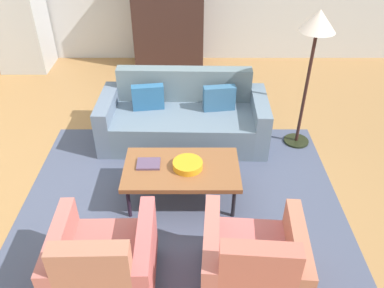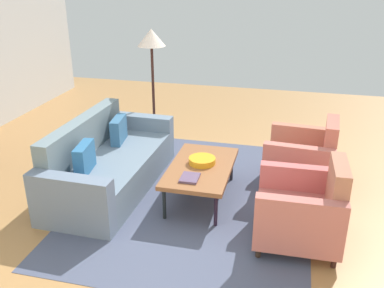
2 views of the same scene
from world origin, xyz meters
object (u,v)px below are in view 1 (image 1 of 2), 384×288
Objects in this scene: couch at (183,118)px; cabinet at (167,15)px; refrigerator at (16,15)px; floor_lamp at (315,35)px; fruit_bowl at (187,165)px; armchair_right at (252,266)px; book_stack at (147,164)px; armchair_left at (103,266)px; coffee_table at (180,170)px.

cabinet is (-0.30, 2.37, 0.61)m from couch.
floor_lamp is at bearing -29.07° from refrigerator.
armchair_right is at bearing -65.57° from fruit_bowl.
refrigerator is 1.08× the size of floor_lamp.
fruit_bowl is at bearing -6.21° from book_stack.
refrigerator is at bearing -37.20° from couch.
armchair_right is 3.61× the size of book_stack.
couch is at bearing 108.36° from armchair_right.
book_stack is at bearing -53.90° from refrigerator.
fruit_bowl is (0.66, 1.17, 0.11)m from armchair_left.
coffee_table is 3.61m from cabinet.
coffee_table is at bearing -50.67° from refrigerator.
armchair_left is 0.49× the size of cabinet.
fruit_bowl is at bearing 0.00° from coffee_table.
armchair_left is at bearing -133.06° from floor_lamp.
book_stack is at bearing -90.77° from cabinet.
armchair_right is 0.51× the size of floor_lamp.
book_stack is at bearing 76.83° from armchair_left.
armchair_left reaches higher than fruit_bowl.
armchair_left and armchair_right have the same top height.
coffee_table is at bearing 121.25° from armchair_right.
refrigerator is at bearing 126.10° from book_stack.
cabinet is 2.53m from refrigerator.
armchair_left is 5.16m from refrigerator.
refrigerator is 4.95m from floor_lamp.
refrigerator is (-2.53, -0.10, 0.03)m from cabinet.
cabinet is at bearing 2.37° from refrigerator.
coffee_table is 0.70× the size of floor_lamp.
armchair_left is 1.00× the size of armchair_right.
book_stack is at bearing 132.00° from armchair_right.
fruit_bowl is 0.17× the size of cabinet.
couch is 2.41× the size of armchair_right.
refrigerator is (-2.48, 3.41, 0.49)m from book_stack.
armchair_left reaches higher than couch.
couch is 2.47m from cabinet.
floor_lamp is at bearing 45.66° from armchair_left.
book_stack reaches higher than coffee_table.
fruit_bowl is 1.27× the size of book_stack.
cabinet reaches higher than floor_lamp.
cabinet is at bearing 95.81° from fruit_bowl.
couch is 2.43m from armchair_right.
armchair_right is at bearing -79.31° from cabinet.
fruit_bowl is (0.07, 0.00, 0.07)m from coffee_table.
armchair_left is (-0.60, -2.35, 0.06)m from couch.
book_stack is 4.25m from refrigerator.
armchair_right is 2.84× the size of fruit_bowl.
refrigerator reaches higher than coffee_table.
armchair_right is 1.29m from fruit_bowl.
refrigerator is at bearing 150.93° from floor_lamp.
floor_lamp is at bearing 35.54° from coffee_table.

